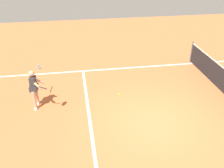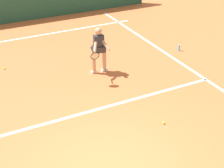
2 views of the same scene
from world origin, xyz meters
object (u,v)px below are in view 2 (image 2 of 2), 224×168
tennis_player (99,49)px  water_bottle (179,48)px  tennis_ball_far (4,68)px  tennis_ball_mid (164,123)px

tennis_player → water_bottle: 3.50m
tennis_ball_far → water_bottle: water_bottle is taller
tennis_ball_mid → water_bottle: bearing=-131.1°
tennis_ball_mid → tennis_ball_far: 5.82m
tennis_player → tennis_ball_far: tennis_player is taller
tennis_player → tennis_ball_far: 3.32m
tennis_player → tennis_ball_mid: 3.41m
tennis_player → water_bottle: bearing=-175.7°
tennis_ball_far → water_bottle: (-6.18, 1.38, 0.09)m
water_bottle → tennis_ball_mid: bearing=48.9°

